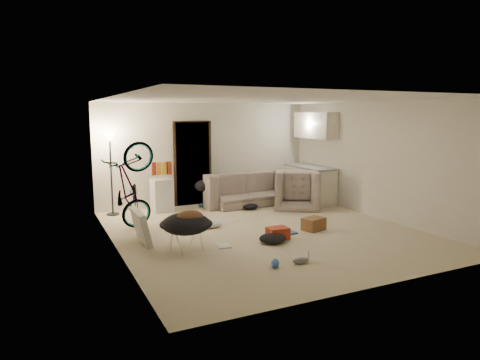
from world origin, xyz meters
name	(u,v)px	position (x,y,z in m)	size (l,w,h in m)	color
floor	(264,232)	(0.00, 0.00, -0.01)	(5.50, 6.00, 0.02)	beige
ceiling	(265,99)	(0.00, 0.00, 2.51)	(5.50, 6.00, 0.02)	white
wall_back	(207,154)	(0.00, 3.01, 1.25)	(5.50, 0.02, 2.50)	silver
wall_front	(380,193)	(0.00, -3.01, 1.25)	(5.50, 0.02, 2.50)	silver
wall_left	(114,175)	(-2.76, 0.00, 1.25)	(0.02, 6.00, 2.50)	silver
wall_right	(377,160)	(2.76, 0.00, 1.25)	(0.02, 6.00, 2.50)	silver
doorway	(192,164)	(-0.40, 2.97, 1.02)	(0.85, 0.10, 2.04)	black
door_trim	(193,164)	(-0.40, 2.94, 1.02)	(0.97, 0.04, 2.10)	black
floor_lamp	(110,157)	(-2.40, 2.65, 1.31)	(0.28, 0.28, 1.81)	black
kitchen_counter	(310,185)	(2.43, 2.00, 0.44)	(0.60, 1.50, 0.88)	silver
counter_top	(310,167)	(2.43, 2.00, 0.90)	(0.64, 1.54, 0.04)	gray
kitchen_uppers	(316,125)	(2.56, 2.00, 1.95)	(0.38, 1.40, 0.65)	silver
sofa	(242,192)	(0.70, 2.45, 0.31)	(2.10, 0.82, 0.61)	#3E463E
armchair	(296,193)	(1.78, 1.64, 0.34)	(1.03, 0.90, 0.67)	#3E463E
bicycle	(130,207)	(-2.30, 1.18, 0.46)	(0.61, 1.75, 0.92)	black
book_asset	(308,263)	(-0.26, -1.87, 0.01)	(0.14, 0.20, 0.01)	maroon
mini_fridge	(162,195)	(-1.30, 2.55, 0.38)	(0.44, 0.44, 0.75)	white
snack_box_0	(154,169)	(-1.47, 2.55, 1.00)	(0.10, 0.07, 0.30)	maroon
snack_box_1	(159,168)	(-1.35, 2.55, 1.00)	(0.10, 0.07, 0.30)	orange
snack_box_2	(164,168)	(-1.23, 2.55, 1.00)	(0.10, 0.07, 0.30)	gold
snack_box_3	(169,168)	(-1.11, 2.55, 1.00)	(0.10, 0.07, 0.30)	maroon
saucer_chair	(186,229)	(-1.72, -0.48, 0.37)	(0.87, 0.87, 0.62)	silver
hoodie	(189,217)	(-1.67, -0.51, 0.56)	(0.48, 0.40, 0.22)	#52311C
sofa_drape	(206,186)	(-0.25, 2.45, 0.54)	(0.56, 0.46, 0.28)	black
tv_box	(141,227)	(-2.30, 0.26, 0.29)	(0.11, 0.88, 0.58)	silver
drink_case_a	(314,224)	(0.91, -0.34, 0.12)	(0.42, 0.30, 0.24)	brown
drink_case_b	(278,233)	(-0.04, -0.58, 0.11)	(0.37, 0.28, 0.22)	maroon
juicer	(309,224)	(0.92, -0.19, 0.09)	(0.15, 0.15, 0.21)	white
newspaper	(221,221)	(-0.43, 1.10, 0.00)	(0.45, 0.60, 0.01)	beige
book_blue	(289,232)	(0.36, -0.31, 0.01)	(0.22, 0.30, 0.03)	#2A5398
book_white	(223,246)	(-1.09, -0.57, 0.01)	(0.21, 0.28, 0.03)	silver
shoe_0	(203,205)	(-0.29, 2.55, 0.05)	(0.27, 0.11, 0.10)	#2A5398
shoe_1	(196,220)	(-0.95, 1.21, 0.04)	(0.24, 0.10, 0.09)	slate
shoe_2	(275,263)	(-0.79, -1.78, 0.05)	(0.29, 0.12, 0.11)	#2A5398
shoe_3	(301,261)	(-0.38, -1.84, 0.05)	(0.26, 0.11, 0.10)	slate
clothes_lump_a	(273,238)	(-0.22, -0.73, 0.08)	(0.50, 0.43, 0.16)	black
clothes_lump_b	(250,206)	(0.64, 1.85, 0.06)	(0.43, 0.37, 0.13)	black
clothes_lump_c	(211,224)	(-0.82, 0.72, 0.07)	(0.43, 0.37, 0.13)	silver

